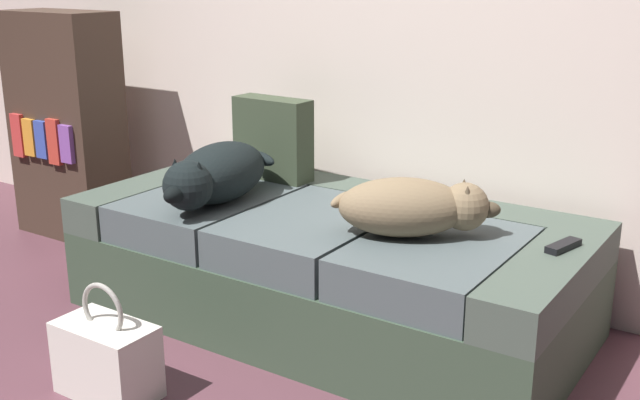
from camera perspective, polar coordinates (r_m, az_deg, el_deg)
name	(u,v)px	position (r m, az deg, el deg)	size (l,w,h in m)	color
couch	(327,266)	(2.92, 0.56, -4.87)	(1.88, 0.90, 0.44)	#354635
dog_dark	(216,174)	(2.92, -7.69, 1.90)	(0.35, 0.64, 0.22)	black
dog_tan	(413,207)	(2.56, 6.91, -0.50)	(0.54, 0.42, 0.19)	#7B664A
tv_remote	(563,246)	(2.56, 17.52, -3.25)	(0.04, 0.15, 0.02)	black
throw_pillow	(273,139)	(3.24, -3.50, 4.54)	(0.34, 0.12, 0.34)	#35402D
handbag	(107,358)	(2.55, -15.46, -11.17)	(0.32, 0.18, 0.38)	silver
bookshelf	(67,126)	(4.00, -18.19, 5.21)	(0.56, 0.30, 1.10)	#3F2E24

